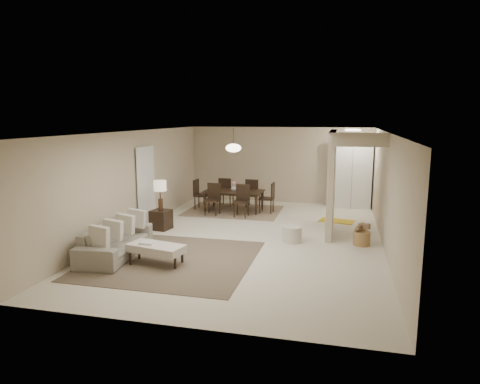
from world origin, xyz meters
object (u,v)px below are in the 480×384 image
(pantry_cabinet, at_px, (352,174))
(wicker_basket, at_px, (362,238))
(sofa, at_px, (116,241))
(ottoman_bench, at_px, (156,248))
(side_table, at_px, (161,220))
(dining_table, at_px, (234,201))
(round_pouf, at_px, (292,234))

(pantry_cabinet, relative_size, wicker_basket, 5.70)
(sofa, xyz_separation_m, wicker_basket, (4.99, 1.93, -0.16))
(sofa, bearing_deg, ottoman_bench, -112.06)
(pantry_cabinet, xyz_separation_m, sofa, (-4.80, -6.08, -0.73))
(pantry_cabinet, relative_size, side_table, 4.23)
(dining_table, bearing_deg, side_table, -114.54)
(sofa, height_order, dining_table, sofa)
(sofa, distance_m, wicker_basket, 5.35)
(ottoman_bench, distance_m, round_pouf, 3.21)
(wicker_basket, distance_m, dining_table, 4.58)
(side_table, bearing_deg, ottoman_bench, -68.09)
(ottoman_bench, xyz_separation_m, round_pouf, (2.39, 2.13, -0.14))
(pantry_cabinet, xyz_separation_m, wicker_basket, (0.19, -4.15, -0.89))
(side_table, bearing_deg, dining_table, 62.98)
(ottoman_bench, bearing_deg, side_table, 123.90)
(sofa, xyz_separation_m, side_table, (0.05, 2.17, -0.07))
(side_table, bearing_deg, pantry_cabinet, 39.47)
(ottoman_bench, xyz_separation_m, dining_table, (0.28, 4.96, -0.01))
(pantry_cabinet, xyz_separation_m, dining_table, (-3.48, -1.42, -0.74))
(pantry_cabinet, relative_size, round_pouf, 4.52)
(side_table, xyz_separation_m, wicker_basket, (4.94, -0.24, -0.09))
(round_pouf, xyz_separation_m, dining_table, (-2.11, 2.83, 0.13))
(ottoman_bench, xyz_separation_m, wicker_basket, (3.95, 2.23, -0.16))
(round_pouf, bearing_deg, side_table, 174.30)
(side_table, distance_m, round_pouf, 3.40)
(sofa, relative_size, ottoman_bench, 1.82)
(pantry_cabinet, bearing_deg, side_table, -140.53)
(pantry_cabinet, xyz_separation_m, side_table, (-4.75, -3.91, -0.80))
(round_pouf, bearing_deg, dining_table, 126.71)
(sofa, distance_m, round_pouf, 3.89)
(sofa, relative_size, wicker_basket, 5.87)
(pantry_cabinet, relative_size, dining_table, 1.19)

